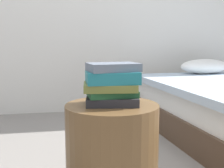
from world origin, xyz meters
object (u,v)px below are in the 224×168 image
(book_charcoal, at_px, (111,101))
(book_forest, at_px, (112,93))
(book_slate, at_px, (113,67))
(book_olive, at_px, (110,87))
(book_teal, at_px, (112,77))
(side_table, at_px, (112,153))

(book_charcoal, bearing_deg, book_forest, 75.75)
(book_slate, bearing_deg, book_charcoal, 176.55)
(book_slate, bearing_deg, book_olive, 154.19)
(book_teal, bearing_deg, book_slate, 9.45)
(side_table, height_order, book_charcoal, book_charcoal)
(book_charcoal, height_order, book_teal, book_teal)
(book_charcoal, relative_size, book_olive, 0.99)
(side_table, xyz_separation_m, book_olive, (-0.01, 0.00, 0.34))
(book_charcoal, height_order, book_olive, book_olive)
(side_table, bearing_deg, book_teal, -70.95)
(book_forest, relative_size, book_teal, 0.94)
(side_table, bearing_deg, book_forest, 89.96)
(book_teal, height_order, book_slate, book_slate)
(book_charcoal, relative_size, book_forest, 1.06)
(side_table, distance_m, book_charcoal, 0.27)
(side_table, relative_size, book_slate, 2.09)
(book_forest, xyz_separation_m, book_teal, (0.00, -0.01, 0.08))
(side_table, distance_m, book_olive, 0.34)
(book_forest, height_order, book_olive, book_olive)
(book_forest, bearing_deg, side_table, -91.66)
(book_olive, height_order, book_teal, book_teal)
(book_olive, relative_size, book_slate, 1.06)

